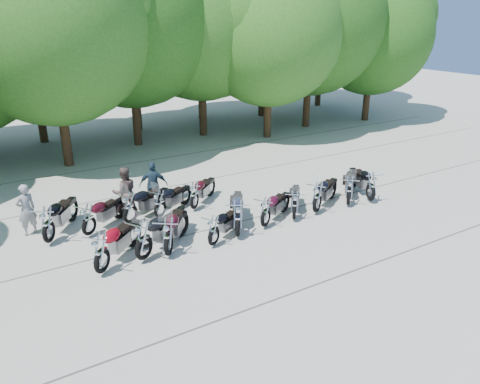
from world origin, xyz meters
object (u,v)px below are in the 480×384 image
motorcycle_7 (318,196)px  motorcycle_14 (194,195)px  motorcycle_5 (266,211)px  motorcycle_8 (349,190)px  rider_2 (154,185)px  motorcycle_3 (214,230)px  motorcycle_10 (48,223)px  rider_0 (26,210)px  rider_1 (125,192)px  motorcycle_2 (168,236)px  motorcycle_6 (295,204)px  motorcycle_11 (88,219)px  motorcycle_0 (101,252)px  motorcycle_4 (238,217)px  motorcycle_12 (130,207)px  motorcycle_1 (143,239)px  motorcycle_9 (371,186)px  motorcycle_13 (160,203)px

motorcycle_7 → motorcycle_14: (-3.60, 2.59, -0.06)m
motorcycle_5 → motorcycle_8: bearing=-120.2°
rider_2 → motorcycle_3: bearing=119.2°
motorcycle_10 → rider_0: 1.18m
rider_1 → motorcycle_14: bearing=168.8°
motorcycle_2 → motorcycle_7: bearing=-141.4°
motorcycle_6 → motorcycle_11: 6.85m
motorcycle_3 → motorcycle_10: bearing=26.4°
motorcycle_0 → rider_1: rider_1 is taller
motorcycle_3 → motorcycle_4: 0.97m
motorcycle_12 → rider_2: bearing=-78.0°
motorcycle_1 → motorcycle_9: (8.98, -0.13, -0.05)m
motorcycle_9 → rider_0: 12.15m
motorcycle_2 → motorcycle_8: 7.28m
motorcycle_4 → motorcycle_13: size_ratio=1.19×
motorcycle_10 → rider_2: size_ratio=1.41×
motorcycle_4 → motorcycle_10: 5.88m
motorcycle_1 → motorcycle_10: size_ratio=1.03×
motorcycle_9 → motorcycle_6: bearing=19.8°
motorcycle_6 → rider_2: rider_2 is taller
motorcycle_4 → motorcycle_9: (5.88, -0.04, -0.05)m
motorcycle_1 → motorcycle_11: 2.63m
motorcycle_12 → rider_0: size_ratio=1.35×
motorcycle_3 → motorcycle_10: size_ratio=0.82×
motorcycle_1 → motorcycle_13: motorcycle_1 is taller
motorcycle_11 → rider_1: (1.55, 0.98, 0.28)m
motorcycle_2 → motorcycle_12: motorcycle_2 is taller
motorcycle_8 → motorcycle_13: bearing=22.4°
rider_2 → motorcycle_14: bearing=161.6°
motorcycle_5 → motorcycle_10: (-6.40, 2.55, 0.09)m
motorcycle_7 → motorcycle_6: bearing=62.0°
motorcycle_2 → motorcycle_3: size_ratio=1.20×
motorcycle_0 → rider_1: size_ratio=1.36×
motorcycle_5 → motorcycle_8: motorcycle_8 is taller
motorcycle_7 → motorcycle_12: motorcycle_7 is taller
motorcycle_9 → motorcycle_5: bearing=20.3°
motorcycle_0 → motorcycle_5: size_ratio=1.14×
motorcycle_9 → rider_0: rider_0 is taller
motorcycle_8 → motorcycle_9: size_ratio=0.95×
motorcycle_4 → motorcycle_14: size_ratio=1.18×
motorcycle_0 → motorcycle_7: bearing=-131.3°
motorcycle_8 → motorcycle_14: motorcycle_8 is taller
motorcycle_1 → rider_2: 4.09m
motorcycle_7 → rider_2: (-4.74, 3.62, 0.21)m
motorcycle_14 → rider_1: size_ratio=1.18×
motorcycle_7 → motorcycle_11: (-7.45, 2.40, -0.04)m
motorcycle_9 → motorcycle_0: bearing=22.2°
motorcycle_13 → rider_1: 1.30m
motorcycle_8 → motorcycle_13: motorcycle_8 is taller
motorcycle_2 → motorcycle_14: size_ratio=1.14×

